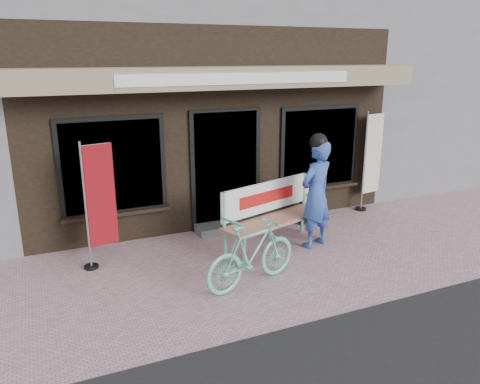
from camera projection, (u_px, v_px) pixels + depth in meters
name	position (u px, v px, depth m)	size (l,w,h in m)	color
ground	(275.00, 268.00, 7.10)	(70.00, 70.00, 0.00)	#BA8E99
storefront	(176.00, 60.00, 10.61)	(7.00, 6.77, 6.00)	black
neighbor_right_near	(437.00, 66.00, 14.43)	(10.00, 7.00, 5.60)	slate
bench	(272.00, 210.00, 7.72)	(2.08, 1.08, 1.10)	#67C9A9
person	(316.00, 192.00, 7.68)	(0.77, 0.63, 1.92)	#2F4DA4
bicycle	(252.00, 254.00, 6.46)	(0.44, 1.54, 0.93)	#67C9A9
nobori_red	(99.00, 203.00, 6.93)	(0.58, 0.25, 1.95)	gray
nobori_cream	(371.00, 159.00, 9.58)	(0.61, 0.26, 2.05)	gray
menu_stand	(308.00, 201.00, 8.90)	(0.42, 0.23, 0.85)	black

